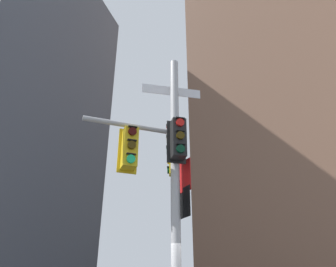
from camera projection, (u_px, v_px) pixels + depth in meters
name	position (u px, v px, depth m)	size (l,w,h in m)	color
building_mid_block	(263.00, 65.00, 32.93)	(13.16, 13.16, 45.07)	brown
signal_pole_assembly	(169.00, 163.00, 8.25)	(2.42, 4.54, 7.50)	#B2B2B5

